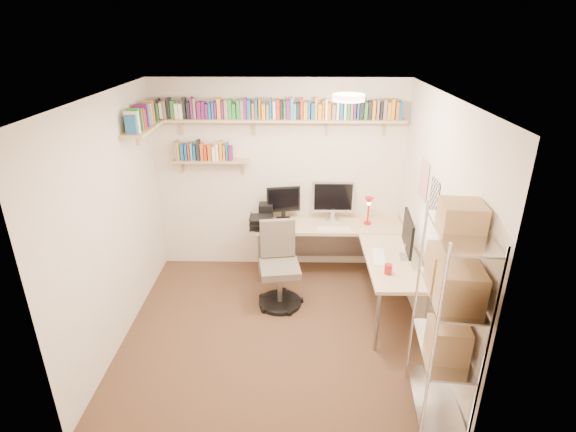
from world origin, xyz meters
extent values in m
plane|color=#4A291F|center=(0.00, 0.00, 0.00)|extent=(3.20, 3.20, 0.00)
cube|color=beige|center=(0.00, 1.50, 1.25)|extent=(3.20, 0.04, 2.50)
cube|color=beige|center=(-1.60, 0.00, 1.25)|extent=(0.04, 3.00, 2.50)
cube|color=beige|center=(1.60, 0.00, 1.25)|extent=(0.04, 3.00, 2.50)
cube|color=beige|center=(0.00, -1.50, 1.25)|extent=(3.20, 0.04, 2.50)
cube|color=white|center=(0.00, 0.00, 2.50)|extent=(3.20, 3.00, 0.04)
cube|color=white|center=(1.59, 0.55, 1.55)|extent=(0.01, 0.30, 0.42)
cube|color=silver|center=(1.59, 0.15, 1.50)|extent=(0.01, 0.28, 0.38)
cylinder|color=#FFEAC6|center=(0.70, 0.20, 2.46)|extent=(0.30, 0.30, 0.06)
cube|color=tan|center=(0.00, 1.38, 2.02)|extent=(3.05, 0.25, 0.03)
cube|color=tan|center=(-1.48, 0.95, 2.02)|extent=(0.25, 1.00, 0.03)
cube|color=tan|center=(-0.85, 1.40, 1.50)|extent=(0.95, 0.20, 0.02)
cube|color=tan|center=(-1.20, 1.44, 1.95)|extent=(0.03, 0.20, 0.20)
cube|color=tan|center=(-0.30, 1.44, 1.95)|extent=(0.03, 0.20, 0.20)
cube|color=tan|center=(0.60, 1.44, 1.95)|extent=(0.03, 0.20, 0.20)
cube|color=tan|center=(1.30, 1.44, 1.95)|extent=(0.03, 0.20, 0.20)
cube|color=white|center=(-1.46, 1.38, 2.12)|extent=(0.03, 0.14, 0.17)
cube|color=black|center=(-1.43, 1.38, 2.15)|extent=(0.02, 0.13, 0.23)
cube|color=white|center=(-1.39, 1.38, 2.13)|extent=(0.04, 0.14, 0.19)
cube|color=gray|center=(-1.35, 1.38, 2.14)|extent=(0.03, 0.14, 0.21)
cube|color=black|center=(-1.30, 1.38, 2.15)|extent=(0.03, 0.12, 0.24)
cube|color=#2A7E2F|center=(-1.26, 1.38, 2.14)|extent=(0.04, 0.11, 0.21)
cube|color=white|center=(-1.21, 1.38, 2.12)|extent=(0.04, 0.13, 0.18)
cube|color=white|center=(-1.16, 1.38, 2.12)|extent=(0.04, 0.13, 0.18)
cube|color=black|center=(-1.12, 1.38, 2.16)|extent=(0.03, 0.13, 0.24)
cube|color=black|center=(-1.07, 1.38, 2.13)|extent=(0.04, 0.11, 0.19)
cube|color=#631A56|center=(-1.02, 1.38, 2.16)|extent=(0.03, 0.12, 0.25)
cube|color=gray|center=(-0.99, 1.38, 2.15)|extent=(0.03, 0.13, 0.23)
cube|color=#631A56|center=(-0.94, 1.38, 2.13)|extent=(0.04, 0.15, 0.20)
cube|color=#631A56|center=(-0.89, 1.38, 2.13)|extent=(0.04, 0.11, 0.20)
cube|color=#631A56|center=(-0.85, 1.38, 2.12)|extent=(0.03, 0.14, 0.17)
cube|color=#1B558F|center=(-0.81, 1.38, 2.13)|extent=(0.03, 0.13, 0.19)
cube|color=#1B558F|center=(-0.77, 1.38, 2.13)|extent=(0.02, 0.14, 0.20)
cube|color=#631A56|center=(-0.74, 1.38, 2.13)|extent=(0.03, 0.12, 0.20)
cube|color=orange|center=(-0.70, 1.38, 2.16)|extent=(0.04, 0.15, 0.24)
cube|color=#631A56|center=(-0.66, 1.38, 2.14)|extent=(0.03, 0.12, 0.21)
cube|color=gray|center=(-0.61, 1.38, 2.14)|extent=(0.04, 0.14, 0.22)
cube|color=#2A7E2F|center=(-0.57, 1.38, 2.15)|extent=(0.04, 0.12, 0.23)
cube|color=#2A7E2F|center=(-0.52, 1.38, 2.12)|extent=(0.04, 0.13, 0.18)
cube|color=#2A7E2F|center=(-0.47, 1.38, 2.15)|extent=(0.04, 0.12, 0.22)
cube|color=gray|center=(-0.43, 1.38, 2.15)|extent=(0.04, 0.14, 0.22)
cube|color=#631A56|center=(-0.39, 1.38, 2.16)|extent=(0.03, 0.13, 0.24)
cube|color=#1B558F|center=(-0.34, 1.38, 2.15)|extent=(0.04, 0.15, 0.22)
cube|color=#C86417|center=(-0.29, 1.38, 2.13)|extent=(0.03, 0.12, 0.19)
cube|color=#1B558F|center=(-0.26, 1.38, 2.15)|extent=(0.03, 0.15, 0.23)
cube|color=#C86417|center=(-0.22, 1.38, 2.15)|extent=(0.02, 0.14, 0.24)
cube|color=orange|center=(-0.17, 1.38, 2.12)|extent=(0.04, 0.12, 0.17)
cube|color=gray|center=(-0.12, 1.38, 2.12)|extent=(0.03, 0.13, 0.17)
cube|color=#1B558F|center=(-0.09, 1.38, 2.16)|extent=(0.03, 0.14, 0.24)
cube|color=white|center=(-0.04, 1.38, 2.14)|extent=(0.03, 0.12, 0.20)
cube|color=red|center=(0.00, 1.38, 2.15)|extent=(0.04, 0.14, 0.23)
cube|color=black|center=(0.04, 1.38, 2.14)|extent=(0.03, 0.14, 0.22)
cube|color=#2A7E2F|center=(0.08, 1.38, 2.14)|extent=(0.02, 0.14, 0.21)
cube|color=#631A56|center=(0.12, 1.38, 2.15)|extent=(0.04, 0.14, 0.22)
cube|color=teal|center=(0.16, 1.38, 2.16)|extent=(0.03, 0.12, 0.25)
cube|color=teal|center=(0.20, 1.38, 2.13)|extent=(0.03, 0.13, 0.18)
cube|color=black|center=(0.24, 1.38, 2.13)|extent=(0.04, 0.14, 0.19)
cube|color=red|center=(0.28, 1.38, 2.16)|extent=(0.03, 0.12, 0.24)
cube|color=orange|center=(0.33, 1.38, 2.13)|extent=(0.04, 0.13, 0.20)
cube|color=#1B558F|center=(0.37, 1.38, 2.14)|extent=(0.03, 0.11, 0.21)
cube|color=#1B558F|center=(0.41, 1.38, 2.13)|extent=(0.04, 0.13, 0.19)
cube|color=orange|center=(0.45, 1.38, 2.16)|extent=(0.03, 0.12, 0.25)
cube|color=orange|center=(0.50, 1.38, 2.12)|extent=(0.04, 0.12, 0.18)
cube|color=#C86417|center=(0.54, 1.38, 2.14)|extent=(0.02, 0.14, 0.22)
cube|color=white|center=(0.57, 1.38, 2.15)|extent=(0.03, 0.14, 0.23)
cube|color=#C86417|center=(0.61, 1.38, 2.13)|extent=(0.04, 0.12, 0.19)
cube|color=gray|center=(0.66, 1.38, 2.12)|extent=(0.04, 0.14, 0.17)
cube|color=white|center=(0.71, 1.38, 2.15)|extent=(0.03, 0.14, 0.24)
cube|color=#1B558F|center=(0.75, 1.38, 2.14)|extent=(0.04, 0.13, 0.22)
cube|color=white|center=(0.80, 1.38, 2.15)|extent=(0.03, 0.13, 0.23)
cube|color=#2A7E2F|center=(0.84, 1.38, 2.13)|extent=(0.03, 0.14, 0.19)
cube|color=gray|center=(0.87, 1.38, 2.13)|extent=(0.03, 0.13, 0.20)
cube|color=#631A56|center=(0.91, 1.38, 2.15)|extent=(0.03, 0.11, 0.23)
cube|color=#1B558F|center=(0.95, 1.38, 2.15)|extent=(0.02, 0.13, 0.23)
cube|color=black|center=(0.99, 1.38, 2.16)|extent=(0.04, 0.14, 0.24)
cube|color=#2A7E2F|center=(1.04, 1.38, 2.13)|extent=(0.04, 0.14, 0.20)
cube|color=black|center=(1.09, 1.38, 2.14)|extent=(0.04, 0.14, 0.21)
cube|color=orange|center=(1.14, 1.38, 2.14)|extent=(0.04, 0.12, 0.22)
cube|color=gray|center=(1.18, 1.38, 2.15)|extent=(0.03, 0.13, 0.23)
cube|color=black|center=(1.22, 1.38, 2.14)|extent=(0.03, 0.11, 0.20)
cube|color=gray|center=(1.27, 1.38, 2.15)|extent=(0.04, 0.11, 0.23)
cube|color=orange|center=(1.31, 1.38, 2.14)|extent=(0.04, 0.13, 0.20)
cube|color=orange|center=(1.36, 1.38, 2.15)|extent=(0.04, 0.13, 0.23)
cube|color=#C86417|center=(1.41, 1.38, 2.14)|extent=(0.03, 0.14, 0.20)
cube|color=#1B558F|center=(1.45, 1.38, 2.14)|extent=(0.04, 0.12, 0.20)
cube|color=#1B558F|center=(-1.48, 0.52, 2.13)|extent=(0.11, 0.04, 0.19)
cube|color=white|center=(-1.48, 0.57, 2.15)|extent=(0.14, 0.04, 0.23)
cube|color=#2A7E2F|center=(-1.48, 0.62, 2.16)|extent=(0.12, 0.04, 0.25)
cube|color=black|center=(-1.48, 0.66, 2.12)|extent=(0.12, 0.03, 0.17)
cube|color=#2A7E2F|center=(-1.48, 0.71, 2.15)|extent=(0.13, 0.04, 0.23)
cube|color=red|center=(-1.48, 0.75, 2.15)|extent=(0.15, 0.03, 0.23)
cube|color=#631A56|center=(-1.48, 0.80, 2.13)|extent=(0.14, 0.04, 0.20)
cube|color=black|center=(-1.48, 0.84, 2.13)|extent=(0.13, 0.03, 0.18)
cube|color=#631A56|center=(-1.48, 0.88, 2.16)|extent=(0.15, 0.03, 0.25)
cube|color=#1B558F|center=(-1.48, 0.91, 2.16)|extent=(0.13, 0.03, 0.25)
cube|color=teal|center=(-1.48, 0.96, 2.15)|extent=(0.12, 0.03, 0.23)
cube|color=gray|center=(-1.48, 1.00, 2.14)|extent=(0.13, 0.04, 0.21)
cube|color=white|center=(-1.48, 1.04, 2.14)|extent=(0.12, 0.02, 0.22)
cube|color=gray|center=(-1.48, 1.08, 2.15)|extent=(0.11, 0.03, 0.23)
cube|color=orange|center=(-1.48, 1.12, 2.16)|extent=(0.13, 0.03, 0.25)
cube|color=black|center=(-1.48, 1.16, 2.14)|extent=(0.14, 0.04, 0.21)
cube|color=#631A56|center=(-1.48, 1.21, 2.15)|extent=(0.11, 0.03, 0.23)
cube|color=#2A7E2F|center=(-1.48, 1.26, 2.13)|extent=(0.14, 0.03, 0.19)
cube|color=#C86417|center=(-1.48, 1.29, 2.13)|extent=(0.11, 0.04, 0.18)
cube|color=#1B558F|center=(-1.48, 1.33, 2.12)|extent=(0.14, 0.03, 0.18)
cube|color=orange|center=(-1.48, 1.38, 2.14)|extent=(0.13, 0.03, 0.20)
cube|color=gray|center=(-1.27, 1.40, 1.63)|extent=(0.02, 0.15, 0.24)
cube|color=orange|center=(-1.24, 1.40, 1.62)|extent=(0.02, 0.14, 0.22)
cube|color=#1B558F|center=(-1.20, 1.40, 1.61)|extent=(0.04, 0.12, 0.20)
cube|color=#1B558F|center=(-1.15, 1.40, 1.61)|extent=(0.03, 0.15, 0.20)
cube|color=red|center=(-1.11, 1.40, 1.62)|extent=(0.02, 0.12, 0.22)
cube|color=teal|center=(-1.08, 1.40, 1.62)|extent=(0.02, 0.14, 0.21)
cube|color=#1B558F|center=(-1.04, 1.40, 1.61)|extent=(0.03, 0.11, 0.19)
cube|color=black|center=(-0.99, 1.40, 1.64)|extent=(0.04, 0.13, 0.25)
cube|color=#C86417|center=(-0.95, 1.40, 1.62)|extent=(0.04, 0.11, 0.21)
cube|color=red|center=(-0.90, 1.40, 1.60)|extent=(0.03, 0.14, 0.17)
cube|color=#C86417|center=(-0.85, 1.40, 1.61)|extent=(0.04, 0.11, 0.19)
cube|color=white|center=(-0.80, 1.40, 1.60)|extent=(0.04, 0.15, 0.17)
cube|color=white|center=(-0.76, 1.40, 1.62)|extent=(0.03, 0.14, 0.21)
cube|color=orange|center=(-0.71, 1.40, 1.64)|extent=(0.03, 0.13, 0.25)
cube|color=orange|center=(-0.67, 1.40, 1.61)|extent=(0.03, 0.13, 0.19)
cube|color=#1B558F|center=(-0.64, 1.40, 1.62)|extent=(0.02, 0.15, 0.22)
cube|color=#631A56|center=(-0.60, 1.40, 1.60)|extent=(0.04, 0.13, 0.17)
cube|color=#D4BE8A|center=(0.65, 1.22, 0.71)|extent=(1.86, 0.59, 0.04)
cube|color=#D4BE8A|center=(1.29, 0.27, 0.71)|extent=(0.59, 1.27, 0.04)
cylinder|color=gray|center=(-0.23, 0.97, 0.34)|extent=(0.04, 0.04, 0.69)
cylinder|color=gray|center=(-0.23, 1.47, 0.34)|extent=(0.04, 0.04, 0.69)
cylinder|color=gray|center=(1.53, 1.47, 0.34)|extent=(0.04, 0.04, 0.69)
cylinder|color=gray|center=(1.04, -0.32, 0.34)|extent=(0.04, 0.04, 0.69)
cylinder|color=gray|center=(1.53, -0.32, 0.34)|extent=(0.04, 0.04, 0.69)
cube|color=gray|center=(0.65, 1.47, 0.39)|extent=(1.76, 0.02, 0.54)
cube|color=silver|center=(0.70, 1.34, 1.05)|extent=(0.54, 0.03, 0.41)
cube|color=black|center=(0.70, 1.32, 1.05)|extent=(0.49, 0.00, 0.35)
cube|color=black|center=(0.06, 1.34, 1.01)|extent=(0.43, 0.03, 0.33)
cube|color=black|center=(1.42, 0.32, 1.03)|extent=(0.03, 0.57, 0.37)
cube|color=silver|center=(1.40, 0.32, 1.03)|extent=(0.00, 0.51, 0.32)
cube|color=white|center=(0.70, 1.04, 0.73)|extent=(0.41, 0.13, 0.01)
cube|color=white|center=(1.14, 0.32, 0.73)|extent=(0.13, 0.39, 0.01)
cylinder|color=red|center=(1.14, 1.22, 0.74)|extent=(0.10, 0.10, 0.02)
cylinder|color=red|center=(1.14, 1.22, 0.88)|extent=(0.02, 0.02, 0.27)
cone|color=red|center=(1.14, 1.22, 1.04)|extent=(0.12, 0.12, 0.09)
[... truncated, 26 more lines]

